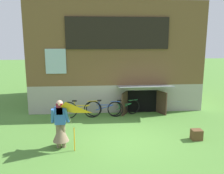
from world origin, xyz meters
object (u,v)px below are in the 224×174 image
at_px(person, 61,128).
at_px(bicycle_green, 124,108).
at_px(kite, 66,115).
at_px(bicycle_blue, 105,109).
at_px(wooden_crate, 197,135).
at_px(bicycle_yellow, 81,109).

bearing_deg(person, bicycle_green, 70.79).
xyz_separation_m(kite, bicycle_blue, (1.31, 3.53, -0.88)).
distance_m(kite, bicycle_blue, 3.86).
xyz_separation_m(person, wooden_crate, (4.62, 0.23, -0.48)).
distance_m(kite, bicycle_yellow, 3.52).
xyz_separation_m(bicycle_blue, bicycle_yellow, (-1.06, -0.12, 0.02)).
height_order(person, bicycle_blue, person).
bearing_deg(bicycle_green, kite, -134.37).
height_order(person, bicycle_yellow, person).
bearing_deg(bicycle_blue, wooden_crate, -34.41).
distance_m(kite, wooden_crate, 4.57).
bearing_deg(person, kite, -46.43).
xyz_separation_m(kite, wooden_crate, (4.37, 0.77, -1.07)).
bearing_deg(wooden_crate, bicycle_blue, 138.04).
relative_size(kite, bicycle_yellow, 0.86).
bearing_deg(person, bicycle_blue, 80.93).
bearing_deg(wooden_crate, kite, -170.00).
bearing_deg(bicycle_blue, bicycle_yellow, -165.96).
height_order(person, kite, person).
bearing_deg(bicycle_yellow, person, -103.19).
xyz_separation_m(bicycle_blue, wooden_crate, (3.06, -2.76, -0.19)).
bearing_deg(bicycle_green, wooden_crate, -67.11).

